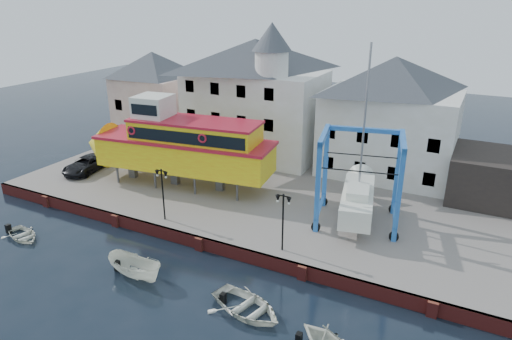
% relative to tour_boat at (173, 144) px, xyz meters
% --- Properties ---
extents(ground, '(140.00, 140.00, 0.00)m').
position_rel_tour_boat_xyz_m(ground, '(7.60, -7.48, -4.81)').
color(ground, black).
rests_on(ground, ground).
extents(hardstanding, '(44.00, 22.00, 1.00)m').
position_rel_tour_boat_xyz_m(hardstanding, '(7.60, 3.52, -4.31)').
color(hardstanding, slate).
rests_on(hardstanding, ground).
extents(quay_wall, '(44.00, 0.47, 1.00)m').
position_rel_tour_boat_xyz_m(quay_wall, '(7.60, -7.38, -4.31)').
color(quay_wall, maroon).
rests_on(quay_wall, ground).
extents(building_pink, '(8.00, 7.00, 10.30)m').
position_rel_tour_boat_xyz_m(building_pink, '(-10.40, 10.51, 1.33)').
color(building_pink, '#C49B8F').
rests_on(building_pink, hardstanding).
extents(building_white_main, '(14.00, 8.30, 14.00)m').
position_rel_tour_boat_xyz_m(building_white_main, '(2.73, 10.91, 2.53)').
color(building_white_main, silver).
rests_on(building_white_main, hardstanding).
extents(building_white_right, '(12.00, 8.00, 11.20)m').
position_rel_tour_boat_xyz_m(building_white_right, '(16.60, 11.51, 1.78)').
color(building_white_right, silver).
rests_on(building_white_right, hardstanding).
extents(shed_dark, '(8.00, 7.00, 4.00)m').
position_rel_tour_boat_xyz_m(shed_dark, '(26.60, 9.52, -1.81)').
color(shed_dark, black).
rests_on(shed_dark, hardstanding).
extents(lamp_post_left, '(1.12, 0.32, 4.20)m').
position_rel_tour_boat_xyz_m(lamp_post_left, '(3.60, -6.28, -0.64)').
color(lamp_post_left, black).
rests_on(lamp_post_left, hardstanding).
extents(lamp_post_right, '(1.12, 0.32, 4.20)m').
position_rel_tour_boat_xyz_m(lamp_post_right, '(13.60, -6.28, -0.64)').
color(lamp_post_right, black).
rests_on(lamp_post_right, hardstanding).
extents(tour_boat, '(18.98, 6.77, 8.09)m').
position_rel_tour_boat_xyz_m(tour_boat, '(0.00, 0.00, 0.00)').
color(tour_boat, '#59595E').
rests_on(tour_boat, hardstanding).
extents(travel_lift, '(7.11, 9.11, 13.35)m').
position_rel_tour_boat_xyz_m(travel_lift, '(16.77, 0.89, -1.58)').
color(travel_lift, '#1F42B0').
rests_on(travel_lift, hardstanding).
extents(van, '(3.25, 5.63, 1.48)m').
position_rel_tour_boat_xyz_m(van, '(-9.67, -1.53, -3.08)').
color(van, black).
rests_on(van, hardstanding).
extents(motorboat_a, '(4.44, 1.92, 1.68)m').
position_rel_tour_boat_xyz_m(motorboat_a, '(5.81, -12.28, -4.81)').
color(motorboat_a, white).
rests_on(motorboat_a, ground).
extents(motorboat_b, '(5.43, 4.48, 0.98)m').
position_rel_tour_boat_xyz_m(motorboat_b, '(13.94, -12.06, -4.81)').
color(motorboat_b, white).
rests_on(motorboat_b, ground).
extents(motorboat_d, '(3.90, 3.20, 0.70)m').
position_rel_tour_boat_xyz_m(motorboat_d, '(-5.37, -12.20, -4.81)').
color(motorboat_d, white).
rests_on(motorboat_d, ground).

